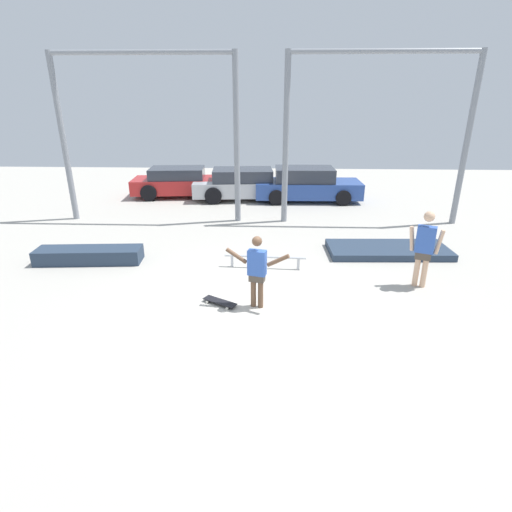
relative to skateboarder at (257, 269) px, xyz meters
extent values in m
plane|color=#B2ADA3|center=(-0.11, -0.12, -0.86)|extent=(36.00, 36.00, 0.00)
cylinder|color=brown|center=(-0.08, 0.02, -0.50)|extent=(0.11, 0.11, 0.73)
cylinder|color=brown|center=(0.08, -0.02, -0.50)|extent=(0.11, 0.11, 0.73)
cube|color=#4C4238|center=(0.00, 0.00, -0.20)|extent=(0.34, 0.25, 0.16)
cube|color=#3359B2|center=(0.00, 0.00, 0.13)|extent=(0.40, 0.27, 0.53)
sphere|color=brown|center=(0.00, 0.00, 0.58)|extent=(0.20, 0.20, 0.20)
cylinder|color=brown|center=(-0.42, 0.11, 0.23)|extent=(0.47, 0.20, 0.31)
cylinder|color=brown|center=(0.42, -0.11, 0.23)|extent=(0.47, 0.20, 0.31)
cube|color=black|center=(-0.79, 0.06, -0.80)|extent=(0.77, 0.57, 0.01)
cylinder|color=silver|center=(-0.51, 0.02, -0.84)|extent=(0.06, 0.05, 0.05)
cylinder|color=silver|center=(-0.61, -0.16, -0.84)|extent=(0.06, 0.05, 0.05)
cylinder|color=silver|center=(-0.96, 0.29, -0.84)|extent=(0.06, 0.05, 0.05)
cylinder|color=silver|center=(-1.07, 0.10, -0.84)|extent=(0.06, 0.05, 0.05)
cube|color=#28384C|center=(-4.55, 2.27, -0.67)|extent=(2.77, 0.90, 0.39)
cube|color=#28384C|center=(3.56, 3.27, -0.77)|extent=(3.36, 1.50, 0.19)
cylinder|color=#B7BABF|center=(0.12, 2.06, -0.56)|extent=(2.08, 0.19, 0.06)
cylinder|color=#B7BABF|center=(-0.73, 2.12, -0.71)|extent=(0.07, 0.07, 0.30)
cylinder|color=#B7BABF|center=(0.97, 2.01, -0.71)|extent=(0.07, 0.07, 0.30)
cylinder|color=gray|center=(-6.82, 6.33, 1.88)|extent=(0.20, 0.20, 5.49)
cylinder|color=gray|center=(-0.93, 6.33, 1.88)|extent=(0.20, 0.20, 5.49)
cylinder|color=gray|center=(-3.87, 6.33, 4.54)|extent=(5.89, 0.16, 0.16)
cylinder|color=gray|center=(0.71, 6.33, 1.88)|extent=(0.20, 0.20, 5.49)
cylinder|color=gray|center=(6.60, 6.33, 1.88)|extent=(0.20, 0.20, 5.49)
cylinder|color=gray|center=(3.65, 6.33, 4.54)|extent=(5.89, 0.16, 0.16)
cube|color=red|center=(-3.73, 10.05, -0.37)|extent=(4.35, 2.08, 0.62)
cube|color=#2D333D|center=(-3.90, 10.03, 0.17)|extent=(2.45, 1.76, 0.46)
cylinder|color=black|center=(-2.51, 10.99, -0.52)|extent=(0.71, 0.28, 0.69)
cylinder|color=black|center=(-2.35, 9.35, -0.52)|extent=(0.71, 0.28, 0.69)
cylinder|color=black|center=(-5.11, 10.74, -0.52)|extent=(0.71, 0.28, 0.69)
cylinder|color=black|center=(-4.95, 9.10, -0.52)|extent=(0.71, 0.28, 0.69)
cube|color=#B7BABF|center=(-0.81, 9.62, -0.37)|extent=(4.66, 2.09, 0.61)
cube|color=#2D333D|center=(-0.99, 9.61, 0.18)|extent=(2.62, 1.78, 0.49)
cylinder|color=black|center=(0.52, 10.58, -0.52)|extent=(0.71, 0.28, 0.70)
cylinder|color=black|center=(0.66, 8.90, -0.52)|extent=(0.71, 0.28, 0.70)
cylinder|color=black|center=(-2.28, 10.34, -0.52)|extent=(0.71, 0.28, 0.70)
cylinder|color=black|center=(-2.14, 8.67, -0.52)|extent=(0.71, 0.28, 0.70)
cube|color=#284793|center=(1.79, 9.51, -0.37)|extent=(4.42, 1.82, 0.65)
cube|color=#2D333D|center=(1.62, 9.50, 0.24)|extent=(2.44, 1.65, 0.56)
cylinder|color=black|center=(3.14, 10.38, -0.55)|extent=(0.63, 0.23, 0.62)
cylinder|color=black|center=(3.17, 8.68, -0.55)|extent=(0.63, 0.23, 0.62)
cylinder|color=black|center=(0.42, 10.34, -0.55)|extent=(0.63, 0.23, 0.62)
cylinder|color=black|center=(0.45, 8.63, -0.55)|extent=(0.63, 0.23, 0.62)
cylinder|color=#DBAD89|center=(3.79, 1.11, -0.44)|extent=(0.12, 0.12, 0.84)
cylinder|color=#DBAD89|center=(3.63, 1.18, -0.44)|extent=(0.12, 0.12, 0.84)
cube|color=#4C4238|center=(3.71, 1.14, -0.10)|extent=(0.39, 0.31, 0.18)
cube|color=#3359B2|center=(3.71, 1.14, 0.28)|extent=(0.45, 0.34, 0.61)
sphere|color=#DBAD89|center=(3.71, 1.14, 0.81)|extent=(0.23, 0.23, 0.23)
cylinder|color=#DBAD89|center=(3.97, 1.03, 0.26)|extent=(0.19, 0.15, 0.57)
cylinder|color=#DBAD89|center=(3.45, 1.25, 0.26)|extent=(0.19, 0.15, 0.57)
camera|label=1|loc=(0.29, -7.38, 3.19)|focal=28.00mm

